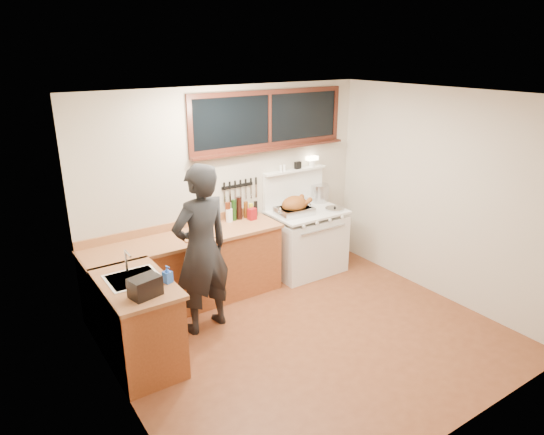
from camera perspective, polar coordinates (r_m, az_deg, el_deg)
ground_plane at (r=5.53m, az=4.63°, el=-13.99°), size 4.00×3.50×0.02m
room_shell at (r=4.83m, az=5.15°, el=2.72°), size 4.10×3.60×2.65m
counter_back at (r=6.04m, az=-9.98°, el=-6.16°), size 2.44×0.64×1.00m
counter_left at (r=5.08m, az=-15.47°, el=-11.86°), size 0.64×1.09×0.90m
sink_unit at (r=4.96m, az=-15.95°, el=-7.48°), size 0.50×0.45×0.37m
vintage_stove at (r=6.85m, az=3.99°, el=-2.64°), size 1.02×0.74×1.58m
back_window at (r=6.44m, az=-0.26°, el=10.76°), size 2.32×0.13×0.77m
left_doorway at (r=3.72m, az=-14.57°, el=-12.77°), size 0.02×1.04×2.17m
knife_strip at (r=6.36m, az=-3.91°, el=3.65°), size 0.52×0.03×0.28m
man at (r=5.31m, az=-8.29°, el=-3.78°), size 0.76×0.56×1.92m
soap_bottle at (r=4.75m, az=-12.20°, el=-6.55°), size 0.10×0.10×0.17m
toaster at (r=4.55m, az=-14.71°, el=-7.88°), size 0.30×0.24×0.19m
cutting_board at (r=5.81m, az=-8.69°, el=-1.77°), size 0.41×0.33×0.13m
roast_turkey at (r=6.51m, az=2.68°, el=1.25°), size 0.51×0.38×0.26m
stockpot at (r=7.10m, az=5.60°, el=2.90°), size 0.35×0.35×0.26m
saucepan at (r=6.80m, az=3.89°, el=1.66°), size 0.18×0.30×0.13m
pot_lid at (r=6.78m, az=7.39°, el=1.04°), size 0.34×0.34×0.04m
coffee_tin at (r=6.32m, az=-2.36°, el=0.41°), size 0.11×0.09×0.15m
pitcher at (r=6.26m, az=-5.07°, el=0.26°), size 0.11×0.11×0.17m
bottle_cluster at (r=6.33m, az=-3.84°, el=0.92°), size 0.48×0.07×0.30m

